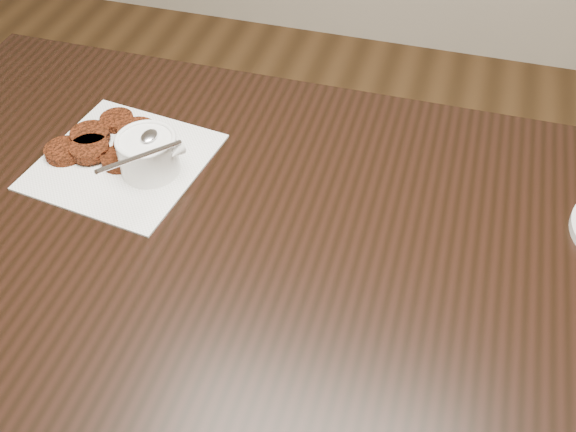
{
  "coord_description": "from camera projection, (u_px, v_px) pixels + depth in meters",
  "views": [
    {
      "loc": [
        0.17,
        -0.53,
        1.48
      ],
      "look_at": [
        -0.01,
        0.12,
        0.8
      ],
      "focal_mm": 40.65,
      "sensor_mm": 36.0,
      "label": 1
    }
  ],
  "objects": [
    {
      "name": "napkin",
      "position": [
        123.0,
        161.0,
        1.12
      ],
      "size": [
        0.3,
        0.3,
        0.0
      ],
      "primitive_type": "cube",
      "rotation": [
        0.0,
        0.0,
        -0.13
      ],
      "color": "white",
      "rests_on": "table"
    },
    {
      "name": "sauce_ramekin",
      "position": [
        145.0,
        138.0,
        1.05
      ],
      "size": [
        0.17,
        0.17,
        0.14
      ],
      "primitive_type": null,
      "rotation": [
        0.0,
        0.0,
        0.32
      ],
      "color": "white",
      "rests_on": "napkin"
    },
    {
      "name": "table",
      "position": [
        277.0,
        398.0,
        1.22
      ],
      "size": [
        1.49,
        0.96,
        0.75
      ],
      "primitive_type": "cube",
      "color": "black",
      "rests_on": "floor"
    },
    {
      "name": "patty_cluster",
      "position": [
        106.0,
        142.0,
        1.13
      ],
      "size": [
        0.27,
        0.27,
        0.02
      ],
      "primitive_type": null,
      "rotation": [
        0.0,
        0.0,
        -0.36
      ],
      "color": "maroon",
      "rests_on": "napkin"
    }
  ]
}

